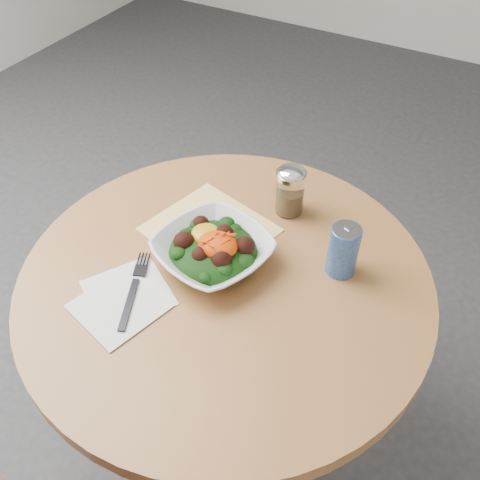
{
  "coord_description": "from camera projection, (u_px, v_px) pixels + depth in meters",
  "views": [
    {
      "loc": [
        0.41,
        -0.67,
        1.61
      ],
      "look_at": [
        0.01,
        0.06,
        0.81
      ],
      "focal_mm": 40.0,
      "sensor_mm": 36.0,
      "label": 1
    }
  ],
  "objects": [
    {
      "name": "ground",
      "position": [
        230.0,
        434.0,
        1.68
      ],
      "size": [
        6.0,
        6.0,
        0.0
      ],
      "primitive_type": "plane",
      "color": "#313134",
      "rests_on": "ground"
    },
    {
      "name": "table",
      "position": [
        227.0,
        329.0,
        1.3
      ],
      "size": [
        0.9,
        0.9,
        0.75
      ],
      "color": "black",
      "rests_on": "ground"
    },
    {
      "name": "cloth_napkin",
      "position": [
        210.0,
        230.0,
        1.26
      ],
      "size": [
        0.31,
        0.29,
        0.0
      ],
      "primitive_type": "cube",
      "rotation": [
        0.0,
        0.0,
        -0.25
      ],
      "color": "#FDB40D",
      "rests_on": "table"
    },
    {
      "name": "paper_napkins",
      "position": [
        124.0,
        299.0,
        1.11
      ],
      "size": [
        0.22,
        0.25,
        0.0
      ],
      "color": "silver",
      "rests_on": "table"
    },
    {
      "name": "salad_bowl",
      "position": [
        213.0,
        250.0,
        1.17
      ],
      "size": [
        0.3,
        0.3,
        0.09
      ],
      "color": "silver",
      "rests_on": "table"
    },
    {
      "name": "fork",
      "position": [
        135.0,
        287.0,
        1.13
      ],
      "size": [
        0.1,
        0.21,
        0.0
      ],
      "color": "black",
      "rests_on": "table"
    },
    {
      "name": "spice_shaker",
      "position": [
        290.0,
        191.0,
        1.27
      ],
      "size": [
        0.07,
        0.07,
        0.13
      ],
      "color": "silver",
      "rests_on": "table"
    },
    {
      "name": "beverage_can",
      "position": [
        343.0,
        250.0,
        1.13
      ],
      "size": [
        0.06,
        0.06,
        0.12
      ],
      "color": "navy",
      "rests_on": "table"
    }
  ]
}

